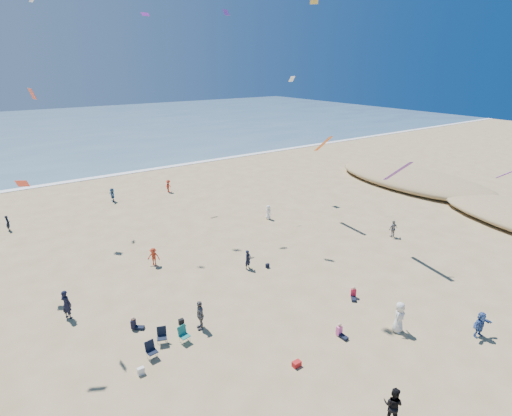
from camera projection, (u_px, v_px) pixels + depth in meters
ground at (315, 380)px, 20.02m from camera, size 220.00×220.00×0.00m
ocean at (35, 131)px, 93.08m from camera, size 220.00×100.00×0.06m
surf_line at (89, 179)px, 54.62m from camera, size 220.00×1.20×0.08m
standing_flyers at (238, 257)px, 30.75m from camera, size 29.20×38.60×1.94m
seated_group at (234, 323)px, 23.68m from camera, size 21.40×26.67×0.84m
chair_cluster at (166, 341)px, 22.05m from camera, size 2.68×1.52×1.00m
white_tote at (141, 371)px, 20.30m from camera, size 0.35×0.20×0.40m
black_backpack at (181, 322)px, 24.16m from camera, size 0.30×0.22×0.38m
cooler at (297, 364)px, 20.85m from camera, size 0.45×0.30×0.30m
navy_bag at (267, 266)px, 30.91m from camera, size 0.28×0.18×0.34m
kites_aloft at (275, 75)px, 30.66m from camera, size 44.06×40.35×29.32m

